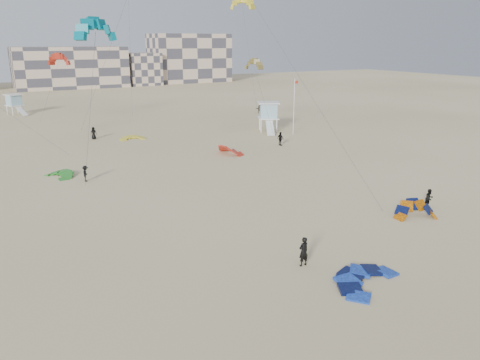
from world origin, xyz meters
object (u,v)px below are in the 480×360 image
kite_ground_orange (415,217)px  kitesurfer_main (303,252)px  kite_ground_blue (365,283)px  lifeguard_tower_near (268,117)px

kite_ground_orange → kitesurfer_main: 13.08m
kite_ground_blue → kite_ground_orange: 12.45m
kitesurfer_main → kite_ground_orange: bearing=-173.3°
kite_ground_blue → kitesurfer_main: bearing=96.2°
kite_ground_blue → lifeguard_tower_near: (20.84, 43.44, 2.23)m
kitesurfer_main → lifeguard_tower_near: 45.96m
kite_ground_orange → kitesurfer_main: kitesurfer_main is taller
kite_ground_orange → kitesurfer_main: (-12.81, -2.44, 0.95)m
kitesurfer_main → kite_ground_blue: bearing=114.0°
kite_ground_blue → lifeguard_tower_near: lifeguard_tower_near is taller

